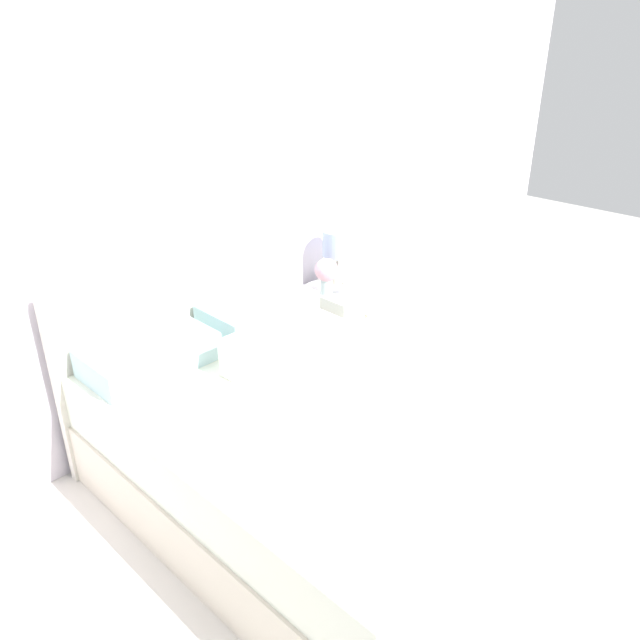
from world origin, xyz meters
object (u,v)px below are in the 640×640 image
(nightstand, at_px, (341,328))
(table_lamp, at_px, (337,246))
(bed, at_px, (300,442))
(flower_vase, at_px, (327,273))
(alarm_clock, at_px, (355,282))
(teacup, at_px, (345,291))

(nightstand, height_order, table_lamp, table_lamp)
(bed, bearing_deg, flower_vase, 37.44)
(alarm_clock, bearing_deg, teacup, -165.79)
(alarm_clock, bearing_deg, table_lamp, 99.88)
(teacup, bearing_deg, bed, -148.15)
(table_lamp, bearing_deg, teacup, -123.10)
(nightstand, relative_size, teacup, 5.23)
(teacup, bearing_deg, flower_vase, 130.76)
(flower_vase, distance_m, alarm_clock, 0.24)
(table_lamp, relative_size, alarm_clock, 4.93)
(flower_vase, bearing_deg, table_lamp, 24.35)
(nightstand, relative_size, flower_vase, 2.49)
(table_lamp, relative_size, flower_vase, 1.50)
(bed, bearing_deg, nightstand, 33.61)
(nightstand, xyz_separation_m, alarm_clock, (0.07, -0.05, 0.32))
(table_lamp, distance_m, alarm_clock, 0.26)
(bed, distance_m, flower_vase, 1.23)
(nightstand, xyz_separation_m, teacup, (-0.07, -0.09, 0.31))
(bed, xyz_separation_m, alarm_clock, (1.13, 0.65, 0.29))
(flower_vase, bearing_deg, nightstand, 0.40)
(teacup, bearing_deg, nightstand, 52.67)
(bed, xyz_separation_m, table_lamp, (1.11, 0.79, 0.51))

